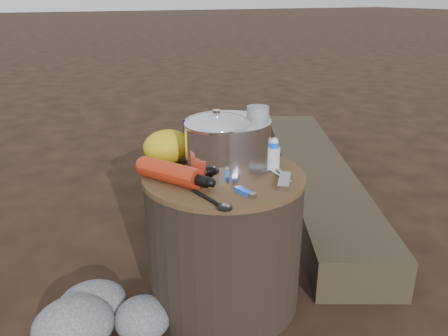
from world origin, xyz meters
name	(u,v)px	position (x,y,z in m)	size (l,w,h in m)	color
ground	(224,297)	(0.00, 0.00, 0.00)	(60.00, 60.00, 0.00)	black
stump	(224,239)	(0.00, 0.00, 0.23)	(0.50, 0.50, 0.46)	black
log_main	(313,176)	(0.84, 0.61, 0.08)	(0.32, 1.92, 0.16)	#332B1E
log_small	(194,177)	(0.30, 0.96, 0.05)	(0.22, 1.19, 0.10)	#332B1E
foil_windscreen	(228,145)	(0.03, 0.03, 0.54)	(0.26, 0.26, 0.16)	silver
camping_pot	(217,145)	(-0.02, 0.00, 0.56)	(0.19, 0.19, 0.19)	white
fuel_bottle	(170,173)	(-0.17, 0.01, 0.49)	(0.06, 0.26, 0.06)	red
thermos	(257,136)	(0.14, 0.04, 0.55)	(0.07, 0.07, 0.19)	#9ECE37
travel_mug	(225,137)	(0.08, 0.15, 0.53)	(0.09, 0.09, 0.13)	black
stuff_sack	(167,146)	(-0.12, 0.18, 0.52)	(0.16, 0.13, 0.11)	gold
food_pouch	(200,139)	(-0.01, 0.16, 0.53)	(0.11, 0.02, 0.14)	navy
lighter	(244,191)	(-0.02, -0.16, 0.47)	(0.02, 0.08, 0.01)	blue
multitool	(284,181)	(0.12, -0.15, 0.47)	(0.03, 0.11, 0.02)	#ADADB2
pot_grabber	(279,175)	(0.14, -0.10, 0.47)	(0.03, 0.13, 0.01)	#ADADB2
spork	(208,198)	(-0.13, -0.15, 0.47)	(0.03, 0.16, 0.01)	black
squeeze_bottle	(274,156)	(0.15, -0.04, 0.51)	(0.04, 0.04, 0.09)	beige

